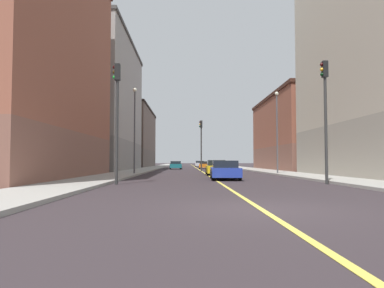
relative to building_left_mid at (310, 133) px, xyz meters
name	(u,v)px	position (x,y,z in m)	size (l,w,h in m)	color
ground_plane	(261,209)	(-15.14, -39.22, -5.11)	(400.00, 400.00, 0.00)	#31292D
sidewalk_left	(245,168)	(-7.38, 9.78, -5.03)	(3.30, 168.00, 0.15)	#9E9B93
sidewalk_right	(150,168)	(-22.90, 9.78, -5.03)	(3.30, 168.00, 0.15)	#9E9B93
lane_center_stripe	(198,169)	(-15.14, 9.78, -5.10)	(0.16, 154.00, 0.01)	#E5D14C
building_left_mid	(310,133)	(0.00, 0.00, 0.00)	(11.76, 21.96, 10.20)	brown
building_right_midblock	(89,105)	(-30.28, -0.38, 3.75)	(11.76, 22.94, 17.71)	gray
building_right_distant	(123,138)	(-30.28, 26.26, 1.01)	(11.76, 25.47, 12.22)	brown
traffic_light_left_near	(325,105)	(-9.44, -29.33, -0.78)	(0.40, 0.32, 6.79)	#2D2D2D
traffic_light_right_near	(117,107)	(-20.86, -29.33, -0.90)	(0.40, 0.32, 6.57)	#2D2D2D
traffic_light_median_far	(201,139)	(-15.20, -4.78, -1.06)	(0.40, 0.32, 6.28)	#2D2D2D
street_lamp_left_near	(277,124)	(-8.43, -15.13, -0.32)	(0.36, 0.36, 7.73)	#4C4C51
street_lamp_right_near	(135,122)	(-21.85, -15.74, -0.22)	(0.36, 0.36, 7.92)	#4C4C51
car_yellow	(216,168)	(-14.37, -16.51, -4.45)	(1.85, 4.46, 1.35)	gold
car_white	(213,165)	(-11.95, 17.42, -4.49)	(1.94, 4.39, 1.23)	white
car_teal	(176,165)	(-18.69, 6.77, -4.48)	(2.00, 4.30, 1.25)	#196670
car_orange	(204,165)	(-13.99, 10.22, -4.51)	(1.97, 4.16, 1.22)	orange
car_blue	(225,170)	(-14.42, -24.21, -4.48)	(2.10, 4.61, 1.30)	#23389E
car_silver	(200,164)	(-14.09, 27.74, -4.45)	(2.06, 4.48, 1.31)	silver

